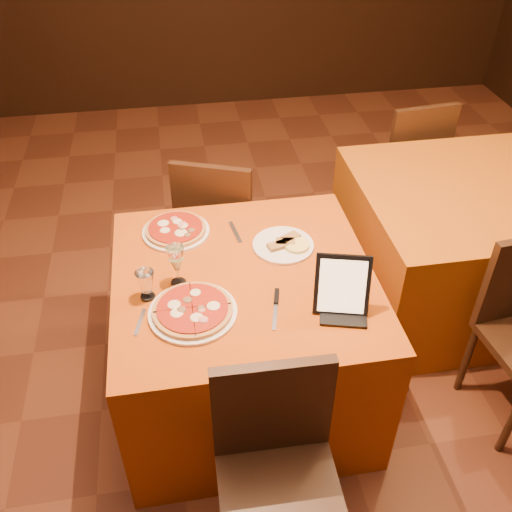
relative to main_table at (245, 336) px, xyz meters
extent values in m
cube|color=#5E2D19|center=(0.04, -0.02, -0.38)|extent=(6.00, 7.00, 0.01)
cube|color=#B0480B|center=(0.00, 0.00, 0.00)|extent=(1.10, 1.10, 0.75)
cube|color=#A9500A|center=(1.25, 0.48, 0.00)|extent=(1.10, 1.10, 0.75)
cylinder|color=white|center=(-0.23, -0.20, 0.38)|extent=(0.35, 0.35, 0.01)
cylinder|color=#AD4C23|center=(-0.23, -0.20, 0.40)|extent=(0.31, 0.31, 0.02)
cylinder|color=white|center=(-0.26, 0.35, 0.38)|extent=(0.31, 0.31, 0.01)
cylinder|color=#AD4C23|center=(-0.26, 0.35, 0.40)|extent=(0.28, 0.28, 0.02)
cylinder|color=white|center=(0.20, 0.16, 0.38)|extent=(0.27, 0.27, 0.01)
cylinder|color=olive|center=(0.20, 0.16, 0.40)|extent=(0.17, 0.17, 0.02)
cube|color=black|center=(0.34, -0.26, 0.49)|extent=(0.23, 0.15, 0.24)
cube|color=silver|center=(0.09, -0.25, 0.38)|extent=(0.06, 0.20, 0.01)
cube|color=silver|center=(-0.43, -0.22, 0.38)|extent=(0.05, 0.14, 0.01)
cube|color=silver|center=(0.01, 0.30, 0.38)|extent=(0.04, 0.17, 0.01)
camera|label=1|loc=(-0.25, -1.81, 1.94)|focal=40.00mm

